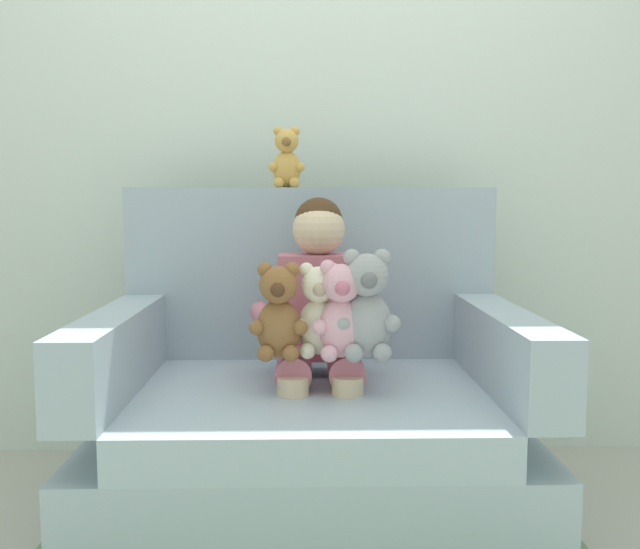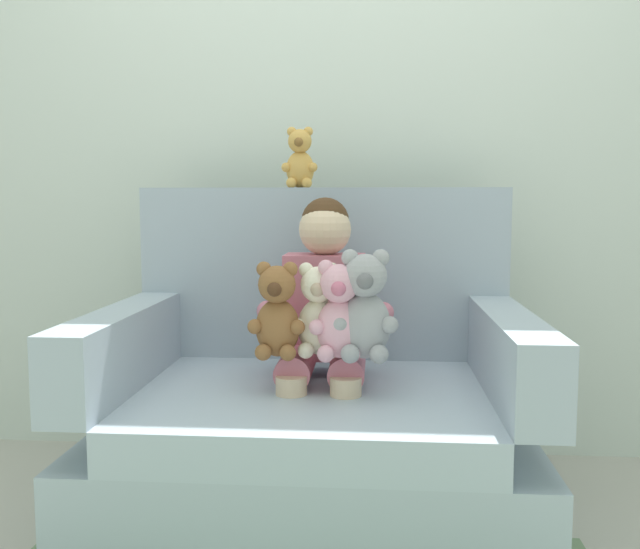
{
  "view_description": "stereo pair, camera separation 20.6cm",
  "coord_description": "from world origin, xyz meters",
  "px_view_note": "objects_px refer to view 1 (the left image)",
  "views": [
    {
      "loc": [
        -0.02,
        -2.1,
        1.03
      ],
      "look_at": [
        0.03,
        -0.05,
        0.81
      ],
      "focal_mm": 39.07,
      "sensor_mm": 36.0,
      "label": 1
    },
    {
      "loc": [
        0.19,
        -2.1,
        1.03
      ],
      "look_at": [
        0.03,
        -0.05,
        0.81
      ],
      "focal_mm": 39.07,
      "sensor_mm": 36.0,
      "label": 2
    }
  ],
  "objects_px": {
    "plush_grey": "(367,308)",
    "plush_cream": "(319,313)",
    "armchair": "(311,421)",
    "plush_pink": "(341,313)",
    "seated_child": "(319,313)",
    "plush_brown": "(279,314)",
    "plush_honey_on_backrest": "(287,159)"
  },
  "relations": [
    {
      "from": "plush_cream",
      "to": "armchair",
      "type": "bearing_deg",
      "value": 104.4
    },
    {
      "from": "seated_child",
      "to": "plush_honey_on_backrest",
      "type": "xyz_separation_m",
      "value": [
        -0.11,
        0.33,
        0.5
      ]
    },
    {
      "from": "plush_cream",
      "to": "seated_child",
      "type": "bearing_deg",
      "value": 92.56
    },
    {
      "from": "seated_child",
      "to": "plush_cream",
      "type": "height_order",
      "value": "seated_child"
    },
    {
      "from": "plush_grey",
      "to": "plush_pink",
      "type": "height_order",
      "value": "plush_grey"
    },
    {
      "from": "plush_pink",
      "to": "plush_brown",
      "type": "relative_size",
      "value": 1.02
    },
    {
      "from": "armchair",
      "to": "plush_honey_on_backrest",
      "type": "bearing_deg",
      "value": 103.06
    },
    {
      "from": "seated_child",
      "to": "plush_cream",
      "type": "xyz_separation_m",
      "value": [
        -0.0,
        -0.15,
        0.03
      ]
    },
    {
      "from": "seated_child",
      "to": "plush_brown",
      "type": "xyz_separation_m",
      "value": [
        -0.12,
        -0.19,
        0.03
      ]
    },
    {
      "from": "seated_child",
      "to": "plush_honey_on_backrest",
      "type": "height_order",
      "value": "plush_honey_on_backrest"
    },
    {
      "from": "seated_child",
      "to": "plush_brown",
      "type": "height_order",
      "value": "seated_child"
    },
    {
      "from": "armchair",
      "to": "plush_honey_on_backrest",
      "type": "distance_m",
      "value": 0.92
    },
    {
      "from": "plush_cream",
      "to": "plush_pink",
      "type": "bearing_deg",
      "value": -30.54
    },
    {
      "from": "armchair",
      "to": "plush_honey_on_backrest",
      "type": "height_order",
      "value": "plush_honey_on_backrest"
    },
    {
      "from": "plush_grey",
      "to": "plush_brown",
      "type": "distance_m",
      "value": 0.26
    },
    {
      "from": "armchair",
      "to": "plush_cream",
      "type": "xyz_separation_m",
      "value": [
        0.02,
        -0.12,
        0.37
      ]
    },
    {
      "from": "seated_child",
      "to": "armchair",
      "type": "bearing_deg",
      "value": -126.55
    },
    {
      "from": "plush_pink",
      "to": "armchair",
      "type": "bearing_deg",
      "value": 129.37
    },
    {
      "from": "seated_child",
      "to": "plush_brown",
      "type": "distance_m",
      "value": 0.22
    },
    {
      "from": "armchair",
      "to": "plush_cream",
      "type": "bearing_deg",
      "value": -78.93
    },
    {
      "from": "plush_grey",
      "to": "plush_brown",
      "type": "bearing_deg",
      "value": 169.46
    },
    {
      "from": "plush_grey",
      "to": "plush_cream",
      "type": "xyz_separation_m",
      "value": [
        -0.14,
        0.04,
        -0.02
      ]
    },
    {
      "from": "plush_brown",
      "to": "plush_grey",
      "type": "bearing_deg",
      "value": 20.62
    },
    {
      "from": "armchair",
      "to": "plush_brown",
      "type": "xyz_separation_m",
      "value": [
        -0.1,
        -0.15,
        0.37
      ]
    },
    {
      "from": "seated_child",
      "to": "plush_honey_on_backrest",
      "type": "relative_size",
      "value": 3.77
    },
    {
      "from": "plush_grey",
      "to": "plush_pink",
      "type": "distance_m",
      "value": 0.08
    },
    {
      "from": "plush_pink",
      "to": "plush_honey_on_backrest",
      "type": "xyz_separation_m",
      "value": [
        -0.17,
        0.52,
        0.47
      ]
    },
    {
      "from": "plush_grey",
      "to": "plush_pink",
      "type": "relative_size",
      "value": 1.11
    },
    {
      "from": "armchair",
      "to": "plush_brown",
      "type": "bearing_deg",
      "value": -122.56
    },
    {
      "from": "armchair",
      "to": "plush_cream",
      "type": "distance_m",
      "value": 0.39
    },
    {
      "from": "plush_grey",
      "to": "seated_child",
      "type": "bearing_deg",
      "value": 116.16
    },
    {
      "from": "plush_grey",
      "to": "plush_honey_on_backrest",
      "type": "xyz_separation_m",
      "value": [
        -0.24,
        0.52,
        0.46
      ]
    }
  ]
}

